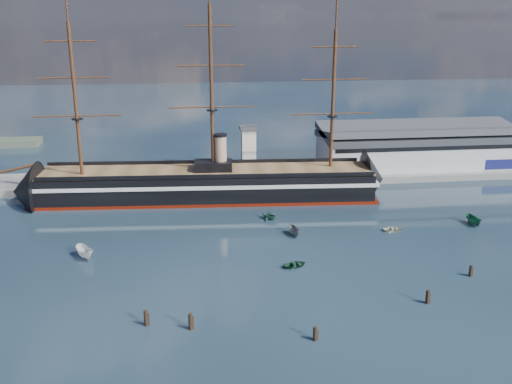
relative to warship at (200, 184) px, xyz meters
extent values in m
plane|color=black|center=(11.68, -20.00, -4.04)|extent=(600.00, 600.00, 0.00)
cube|color=slate|center=(21.68, 16.00, -4.04)|extent=(180.00, 18.00, 2.00)
cube|color=#B7BABC|center=(69.68, 20.00, 2.96)|extent=(62.00, 20.00, 10.00)
cube|color=#3F4247|center=(69.68, 20.00, 8.56)|extent=(63.00, 21.00, 2.00)
cube|color=silver|center=(14.68, 13.00, 4.96)|extent=(4.00, 4.00, 14.00)
cube|color=#3F4247|center=(14.68, 13.00, 12.46)|extent=(5.00, 5.00, 1.00)
cube|color=black|center=(1.73, 0.00, -0.04)|extent=(88.86, 21.76, 7.00)
cube|color=silver|center=(1.73, 0.00, 1.16)|extent=(90.87, 22.13, 1.00)
cube|color=#5F1205|center=(1.73, 0.00, -3.69)|extent=(90.87, 22.09, 0.90)
cone|color=black|center=(-44.77, 0.00, -0.34)|extent=(15.00, 16.57, 15.68)
cone|color=black|center=(48.23, 0.00, -0.34)|extent=(12.01, 16.37, 15.68)
cube|color=brown|center=(1.73, 0.00, 3.56)|extent=(88.78, 20.48, 0.40)
cube|color=black|center=(3.73, 0.00, 4.96)|extent=(10.37, 6.65, 2.50)
cylinder|color=tan|center=(5.73, 0.00, 8.46)|extent=(3.20, 3.20, 9.00)
cylinder|color=#381E0F|center=(-50.27, 0.00, 4.96)|extent=(17.76, 1.87, 4.43)
cylinder|color=#381E0F|center=(-30.27, 0.00, 22.76)|extent=(0.90, 0.90, 38.00)
cylinder|color=#381E0F|center=(3.73, 0.00, 24.76)|extent=(0.90, 0.90, 42.00)
cylinder|color=#381E0F|center=(35.73, 0.00, 21.76)|extent=(0.90, 0.90, 36.00)
imported|color=white|center=(-24.49, -36.97, -4.04)|extent=(8.00, 6.00, 3.03)
imported|color=#1A4530|center=(17.04, -46.41, -4.04)|extent=(1.99, 3.22, 1.40)
imported|color=slate|center=(20.10, -30.00, -4.04)|extent=(6.17, 3.02, 2.37)
imported|color=#285E4D|center=(16.08, -18.88, -4.04)|extent=(6.86, 6.92, 2.49)
imported|color=beige|center=(43.04, -30.17, -4.04)|extent=(1.19, 2.86, 1.33)
imported|color=#1D5E40|center=(63.27, -28.58, -4.04)|extent=(6.64, 2.78, 2.60)
cylinder|color=black|center=(-3.70, -67.35, -4.04)|extent=(0.64, 0.64, 3.48)
cylinder|color=black|center=(14.93, -72.90, -4.04)|extent=(0.64, 0.64, 2.99)
cylinder|color=black|center=(36.57, -63.96, -4.04)|extent=(0.64, 0.64, 3.23)
cylinder|color=black|center=(49.06, -54.79, -4.04)|extent=(0.64, 0.64, 2.94)
cylinder|color=black|center=(-10.69, -65.25, -4.04)|extent=(0.64, 0.64, 3.36)
camera|label=1|loc=(-3.52, -147.04, 42.99)|focal=40.00mm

